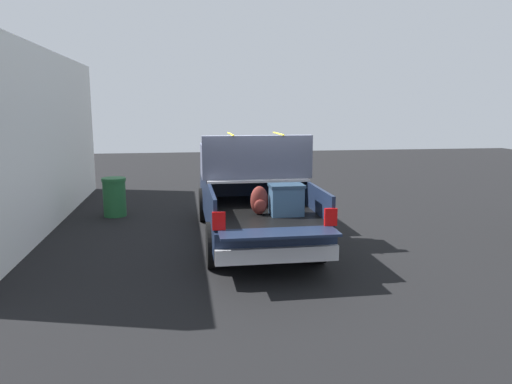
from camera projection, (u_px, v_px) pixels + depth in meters
The scene contains 4 objects.
ground_plane at pixel (252, 238), 10.17m from camera, with size 40.00×40.00×0.00m, color black.
pickup_truck at pixel (249, 191), 10.35m from camera, with size 6.05×2.09×2.23m.
building_facade at pixel (45, 139), 11.03m from camera, with size 10.12×0.36×4.02m, color white.
trash_can at pixel (114, 197), 12.19m from camera, with size 0.60×0.60×0.98m.
Camera 1 is at (-9.75, 1.40, 2.73)m, focal length 33.86 mm.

